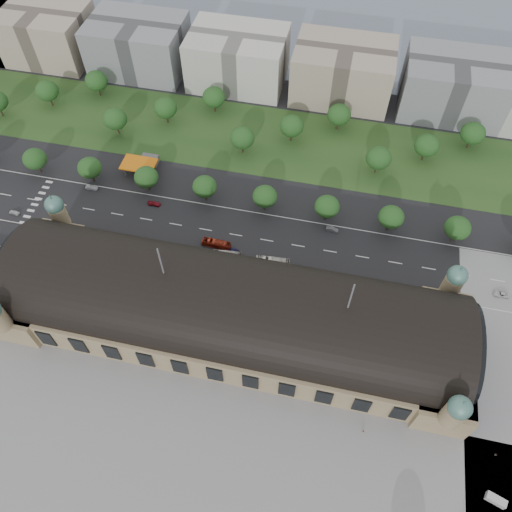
% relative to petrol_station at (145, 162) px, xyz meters
% --- Properties ---
extents(ground, '(900.00, 900.00, 0.00)m').
position_rel_petrol_station_xyz_m(ground, '(53.91, -65.28, -2.95)').
color(ground, black).
rests_on(ground, ground).
extents(station, '(150.00, 48.40, 44.30)m').
position_rel_petrol_station_xyz_m(station, '(53.91, -65.28, 7.33)').
color(station, '#97835E').
rests_on(station, ground).
extents(plaza_south, '(190.00, 48.00, 0.12)m').
position_rel_petrol_station_xyz_m(plaza_south, '(63.91, -109.28, -2.95)').
color(plaza_south, gray).
rests_on(plaza_south, ground).
extents(road_slab, '(260.00, 26.00, 0.10)m').
position_rel_petrol_station_xyz_m(road_slab, '(33.91, -27.28, -2.95)').
color(road_slab, black).
rests_on(road_slab, ground).
extents(grass_belt, '(300.00, 45.00, 0.10)m').
position_rel_petrol_station_xyz_m(grass_belt, '(38.91, 27.72, -2.95)').
color(grass_belt, '#23451B').
rests_on(grass_belt, ground).
extents(petrol_station, '(14.00, 13.00, 5.05)m').
position_rel_petrol_station_xyz_m(petrol_station, '(0.00, 0.00, 0.00)').
color(petrol_station, orange).
rests_on(petrol_station, ground).
extents(office_1, '(45.00, 32.00, 24.00)m').
position_rel_petrol_station_xyz_m(office_1, '(-76.09, 67.72, 9.05)').
color(office_1, tan).
rests_on(office_1, ground).
extents(office_2, '(45.00, 32.00, 24.00)m').
position_rel_petrol_station_xyz_m(office_2, '(-26.09, 67.72, 9.05)').
color(office_2, gray).
rests_on(office_2, ground).
extents(office_3, '(45.00, 32.00, 24.00)m').
position_rel_petrol_station_xyz_m(office_3, '(23.91, 67.72, 9.05)').
color(office_3, silver).
rests_on(office_3, ground).
extents(office_4, '(45.00, 32.00, 24.00)m').
position_rel_petrol_station_xyz_m(office_4, '(73.91, 67.72, 9.05)').
color(office_4, tan).
rests_on(office_4, ground).
extents(office_5, '(45.00, 32.00, 24.00)m').
position_rel_petrol_station_xyz_m(office_5, '(123.91, 67.72, 9.05)').
color(office_5, gray).
rests_on(office_5, ground).
extents(tree_row_1, '(9.60, 9.60, 11.52)m').
position_rel_petrol_station_xyz_m(tree_row_1, '(-42.09, -12.28, 4.48)').
color(tree_row_1, '#2D2116').
rests_on(tree_row_1, ground).
extents(tree_row_2, '(9.60, 9.60, 11.52)m').
position_rel_petrol_station_xyz_m(tree_row_2, '(-18.09, -12.28, 4.48)').
color(tree_row_2, '#2D2116').
rests_on(tree_row_2, ground).
extents(tree_row_3, '(9.60, 9.60, 11.52)m').
position_rel_petrol_station_xyz_m(tree_row_3, '(5.91, -12.28, 4.48)').
color(tree_row_3, '#2D2116').
rests_on(tree_row_3, ground).
extents(tree_row_4, '(9.60, 9.60, 11.52)m').
position_rel_petrol_station_xyz_m(tree_row_4, '(29.91, -12.28, 4.48)').
color(tree_row_4, '#2D2116').
rests_on(tree_row_4, ground).
extents(tree_row_5, '(9.60, 9.60, 11.52)m').
position_rel_petrol_station_xyz_m(tree_row_5, '(53.91, -12.28, 4.48)').
color(tree_row_5, '#2D2116').
rests_on(tree_row_5, ground).
extents(tree_row_6, '(9.60, 9.60, 11.52)m').
position_rel_petrol_station_xyz_m(tree_row_6, '(77.91, -12.28, 4.48)').
color(tree_row_6, '#2D2116').
rests_on(tree_row_6, ground).
extents(tree_row_7, '(9.60, 9.60, 11.52)m').
position_rel_petrol_station_xyz_m(tree_row_7, '(101.91, -12.28, 4.48)').
color(tree_row_7, '#2D2116').
rests_on(tree_row_7, ground).
extents(tree_row_8, '(9.60, 9.60, 11.52)m').
position_rel_petrol_station_xyz_m(tree_row_8, '(125.91, -12.28, 4.48)').
color(tree_row_8, '#2D2116').
rests_on(tree_row_8, ground).
extents(tree_belt_1, '(10.40, 10.40, 12.48)m').
position_rel_petrol_station_xyz_m(tree_belt_1, '(-57.09, 29.72, 5.10)').
color(tree_belt_1, '#2D2116').
rests_on(tree_belt_1, ground).
extents(tree_belt_2, '(10.40, 10.40, 12.48)m').
position_rel_petrol_station_xyz_m(tree_belt_2, '(-38.09, 41.72, 5.10)').
color(tree_belt_2, '#2D2116').
rests_on(tree_belt_2, ground).
extents(tree_belt_3, '(10.40, 10.40, 12.48)m').
position_rel_petrol_station_xyz_m(tree_belt_3, '(-19.09, 17.72, 5.10)').
color(tree_belt_3, '#2D2116').
rests_on(tree_belt_3, ground).
extents(tree_belt_4, '(10.40, 10.40, 12.48)m').
position_rel_petrol_station_xyz_m(tree_belt_4, '(-0.09, 29.72, 5.10)').
color(tree_belt_4, '#2D2116').
rests_on(tree_belt_4, ground).
extents(tree_belt_5, '(10.40, 10.40, 12.48)m').
position_rel_petrol_station_xyz_m(tree_belt_5, '(18.91, 41.72, 5.10)').
color(tree_belt_5, '#2D2116').
rests_on(tree_belt_5, ground).
extents(tree_belt_6, '(10.40, 10.40, 12.48)m').
position_rel_petrol_station_xyz_m(tree_belt_6, '(37.91, 17.72, 5.10)').
color(tree_belt_6, '#2D2116').
rests_on(tree_belt_6, ground).
extents(tree_belt_7, '(10.40, 10.40, 12.48)m').
position_rel_petrol_station_xyz_m(tree_belt_7, '(56.91, 29.72, 5.10)').
color(tree_belt_7, '#2D2116').
rests_on(tree_belt_7, ground).
extents(tree_belt_8, '(10.40, 10.40, 12.48)m').
position_rel_petrol_station_xyz_m(tree_belt_8, '(75.91, 41.72, 5.10)').
color(tree_belt_8, '#2D2116').
rests_on(tree_belt_8, ground).
extents(tree_belt_9, '(10.40, 10.40, 12.48)m').
position_rel_petrol_station_xyz_m(tree_belt_9, '(94.91, 17.72, 5.10)').
color(tree_belt_9, '#2D2116').
rests_on(tree_belt_9, ground).
extents(tree_belt_10, '(10.40, 10.40, 12.48)m').
position_rel_petrol_station_xyz_m(tree_belt_10, '(113.91, 29.72, 5.10)').
color(tree_belt_10, '#2D2116').
rests_on(tree_belt_10, ground).
extents(tree_belt_11, '(10.40, 10.40, 12.48)m').
position_rel_petrol_station_xyz_m(tree_belt_11, '(132.91, 41.72, 5.10)').
color(tree_belt_11, '#2D2116').
rests_on(tree_belt_11, ground).
extents(traffic_car_0, '(4.28, 1.99, 1.42)m').
position_rel_petrol_station_xyz_m(traffic_car_0, '(-41.50, -35.64, -2.24)').
color(traffic_car_0, silver).
rests_on(traffic_car_0, ground).
extents(traffic_car_1, '(4.96, 1.80, 1.63)m').
position_rel_petrol_station_xyz_m(traffic_car_1, '(-17.26, -16.70, -2.14)').
color(traffic_car_1, '#909497').
rests_on(traffic_car_1, ground).
extents(traffic_car_3, '(5.13, 2.26, 1.47)m').
position_rel_petrol_station_xyz_m(traffic_car_3, '(10.61, -19.47, -2.22)').
color(traffic_car_3, maroon).
rests_on(traffic_car_3, ground).
extents(traffic_car_4, '(4.29, 1.74, 1.46)m').
position_rel_petrol_station_xyz_m(traffic_car_4, '(46.54, -35.08, -2.22)').
color(traffic_car_4, '#1F1B4B').
rests_on(traffic_car_4, ground).
extents(traffic_car_5, '(4.93, 2.27, 1.56)m').
position_rel_petrol_station_xyz_m(traffic_car_5, '(81.30, -17.23, -2.17)').
color(traffic_car_5, slate).
rests_on(traffic_car_5, ground).
extents(traffic_car_6, '(5.35, 2.70, 1.45)m').
position_rel_petrol_station_xyz_m(traffic_car_6, '(142.45, -33.40, -2.22)').
color(traffic_car_6, silver).
rests_on(traffic_car_6, ground).
extents(parked_car_0, '(4.10, 2.98, 1.29)m').
position_rel_petrol_station_xyz_m(parked_car_0, '(-18.48, -43.99, -2.31)').
color(parked_car_0, black).
rests_on(parked_car_0, ground).
extents(parked_car_1, '(5.37, 4.66, 1.37)m').
position_rel_petrol_station_xyz_m(parked_car_1, '(-5.83, -44.28, -2.26)').
color(parked_car_1, maroon).
rests_on(parked_car_1, ground).
extents(parked_car_2, '(5.68, 4.77, 1.56)m').
position_rel_petrol_station_xyz_m(parked_car_2, '(-1.28, -40.34, -2.17)').
color(parked_car_2, '#191A48').
rests_on(parked_car_2, ground).
extents(parked_car_3, '(4.80, 3.59, 1.52)m').
position_rel_petrol_station_xyz_m(parked_car_3, '(-2.05, -44.28, -2.19)').
color(parked_car_3, slate).
rests_on(parked_car_3, ground).
extents(parked_car_4, '(4.72, 3.04, 1.47)m').
position_rel_petrol_station_xyz_m(parked_car_4, '(14.07, -41.54, -2.21)').
color(parked_car_4, white).
rests_on(parked_car_4, ground).
extents(parked_car_5, '(4.93, 4.53, 1.28)m').
position_rel_petrol_station_xyz_m(parked_car_5, '(28.59, -40.28, -2.31)').
color(parked_car_5, gray).
rests_on(parked_car_5, ground).
extents(parked_car_6, '(5.58, 4.32, 1.51)m').
position_rel_petrol_station_xyz_m(parked_car_6, '(24.46, -44.28, -2.20)').
color(parked_car_6, black).
rests_on(parked_car_6, ground).
extents(bus_west, '(10.96, 2.94, 3.03)m').
position_rel_petrol_station_xyz_m(bus_west, '(40.06, -34.02, -1.43)').
color(bus_west, '#A82F1A').
rests_on(bus_west, ground).
extents(bus_mid, '(11.11, 3.55, 3.04)m').
position_rel_petrol_station_xyz_m(bus_mid, '(45.30, -38.28, -1.43)').
color(bus_mid, beige).
rests_on(bus_mid, ground).
extents(bus_east, '(12.68, 3.86, 3.48)m').
position_rel_petrol_station_xyz_m(bus_east, '(62.21, -37.89, -1.21)').
color(bus_east, silver).
rests_on(bus_east, ground).
extents(van_east, '(5.70, 3.67, 2.30)m').
position_rel_petrol_station_xyz_m(van_east, '(136.33, -101.54, -1.85)').
color(van_east, '#BDBDBF').
rests_on(van_east, ground).
extents(pedestrian_0, '(0.85, 0.61, 1.56)m').
position_rel_petrol_station_xyz_m(pedestrian_0, '(99.94, -91.02, -2.17)').
color(pedestrian_0, gray).
rests_on(pedestrian_0, ground).
extents(pedestrian_2, '(0.54, 0.83, 1.61)m').
position_rel_petrol_station_xyz_m(pedestrian_2, '(137.40, -89.28, -2.14)').
color(pedestrian_2, gray).
rests_on(pedestrian_2, ground).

